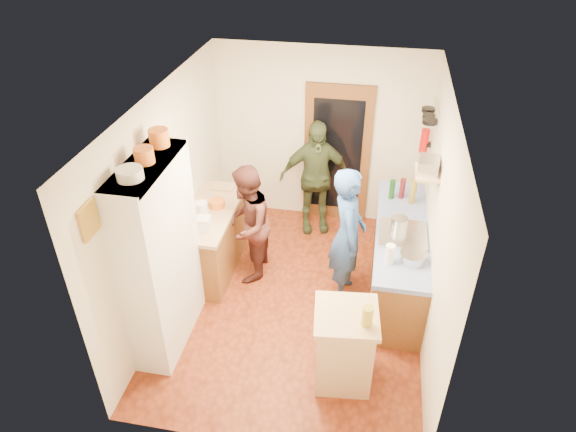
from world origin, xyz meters
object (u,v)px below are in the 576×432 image
(right_counter_base, at_px, (398,259))
(person_hob, at_px, (350,237))
(person_left, at_px, (250,223))
(person_back, at_px, (316,177))
(island_base, at_px, (344,348))
(hutch_body, at_px, (161,258))

(right_counter_base, distance_m, person_hob, 0.80)
(right_counter_base, bearing_deg, person_hob, -157.01)
(right_counter_base, bearing_deg, person_left, -177.72)
(person_hob, relative_size, person_back, 1.03)
(island_base, height_order, person_back, person_back)
(island_base, bearing_deg, hutch_body, 172.19)
(person_hob, relative_size, person_left, 1.11)
(hutch_body, height_order, right_counter_base, hutch_body)
(hutch_body, height_order, person_back, hutch_body)
(island_base, bearing_deg, person_hob, 93.13)
(person_hob, distance_m, person_back, 1.49)
(hutch_body, xyz_separation_m, island_base, (1.97, -0.27, -0.67))
(right_counter_base, distance_m, person_left, 1.90)
(right_counter_base, relative_size, person_left, 1.40)
(hutch_body, relative_size, island_base, 2.56)
(hutch_body, bearing_deg, island_base, -7.81)
(hutch_body, xyz_separation_m, person_back, (1.30, 2.41, -0.25))
(hutch_body, bearing_deg, person_back, 61.63)
(hutch_body, xyz_separation_m, person_left, (0.64, 1.23, -0.31))
(person_hob, height_order, person_back, person_hob)
(island_base, relative_size, person_hob, 0.49)
(right_counter_base, xyz_separation_m, person_back, (-1.20, 1.11, 0.43))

